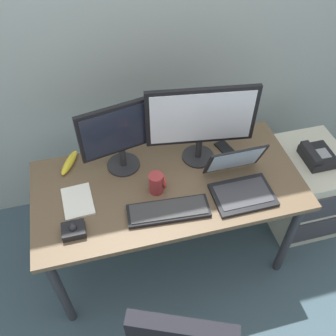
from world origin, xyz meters
TOP-DOWN VIEW (x-y plane):
  - ground_plane at (0.00, 0.00)m, footprint 8.00×8.00m
  - desk at (0.00, 0.00)m, footprint 1.43×0.69m
  - file_cabinet at (0.96, 0.08)m, footprint 0.42×0.53m
  - desk_phone at (0.95, 0.06)m, footprint 0.17×0.20m
  - monitor_main at (0.21, 0.14)m, footprint 0.57×0.18m
  - monitor_side at (-0.21, 0.19)m, footprint 0.42×0.18m
  - keyboard at (-0.05, -0.18)m, footprint 0.42×0.17m
  - laptop at (0.35, -0.13)m, footprint 0.31×0.31m
  - trackball_mouse at (-0.51, -0.19)m, footprint 0.11×0.09m
  - coffee_mug at (-0.07, -0.03)m, footprint 0.09×0.08m
  - paper_notepad at (-0.48, -0.01)m, footprint 0.16×0.22m
  - cell_phone at (0.39, 0.16)m, footprint 0.10×0.16m
  - banana at (-0.50, 0.26)m, footprint 0.13×0.19m

SIDE VIEW (x-z plane):
  - ground_plane at x=0.00m, z-range 0.00..0.00m
  - file_cabinet at x=0.96m, z-range 0.00..0.58m
  - desk_phone at x=0.95m, z-range 0.57..0.66m
  - desk at x=0.00m, z-range 0.27..0.98m
  - cell_phone at x=0.39m, z-range 0.71..0.72m
  - paper_notepad at x=-0.48m, z-range 0.71..0.72m
  - keyboard at x=-0.05m, z-range 0.71..0.74m
  - banana at x=-0.50m, z-range 0.71..0.75m
  - trackball_mouse at x=-0.51m, z-range 0.70..0.77m
  - laptop at x=0.35m, z-range 0.65..0.87m
  - coffee_mug at x=-0.07m, z-range 0.71..0.83m
  - monitor_side at x=-0.21m, z-range 0.74..1.15m
  - monitor_main at x=0.21m, z-range 0.75..1.22m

